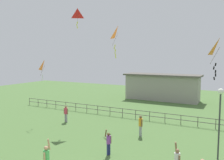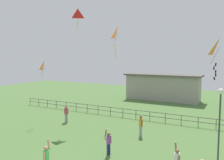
{
  "view_description": "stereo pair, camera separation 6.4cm",
  "coord_description": "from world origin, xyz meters",
  "px_view_note": "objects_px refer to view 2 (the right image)",
  "views": [
    {
      "loc": [
        6.54,
        -8.62,
        6.45
      ],
      "look_at": [
        -0.81,
        5.26,
        4.91
      ],
      "focal_mm": 38.1,
      "sensor_mm": 36.0,
      "label": 1
    },
    {
      "loc": [
        6.6,
        -8.59,
        6.45
      ],
      "look_at": [
        -0.81,
        5.26,
        4.91
      ],
      "focal_mm": 38.1,
      "sensor_mm": 36.0,
      "label": 2
    }
  ],
  "objects_px": {
    "kite_3": "(78,14)",
    "kite_5": "(220,49)",
    "person_4": "(66,113)",
    "kite_4": "(118,34)",
    "person_0": "(108,142)",
    "kite_0": "(45,66)",
    "person_2": "(141,125)",
    "lamppost": "(220,108)",
    "person_1": "(46,159)"
  },
  "relations": [
    {
      "from": "lamppost",
      "to": "kite_3",
      "type": "xyz_separation_m",
      "value": [
        -12.96,
        3.13,
        7.26
      ]
    },
    {
      "from": "lamppost",
      "to": "kite_3",
      "type": "relative_size",
      "value": 2.43
    },
    {
      "from": "person_1",
      "to": "kite_4",
      "type": "bearing_deg",
      "value": 97.57
    },
    {
      "from": "person_4",
      "to": "person_1",
      "type": "bearing_deg",
      "value": -56.53
    },
    {
      "from": "person_4",
      "to": "person_0",
      "type": "bearing_deg",
      "value": -33.22
    },
    {
      "from": "lamppost",
      "to": "kite_0",
      "type": "bearing_deg",
      "value": 174.22
    },
    {
      "from": "person_4",
      "to": "kite_5",
      "type": "height_order",
      "value": "kite_5"
    },
    {
      "from": "person_1",
      "to": "kite_5",
      "type": "bearing_deg",
      "value": 42.2
    },
    {
      "from": "kite_3",
      "to": "person_2",
      "type": "bearing_deg",
      "value": -10.41
    },
    {
      "from": "kite_3",
      "to": "kite_5",
      "type": "height_order",
      "value": "kite_3"
    },
    {
      "from": "person_0",
      "to": "person_2",
      "type": "height_order",
      "value": "person_0"
    },
    {
      "from": "kite_3",
      "to": "kite_5",
      "type": "xyz_separation_m",
      "value": [
        12.76,
        -2.83,
        -3.59
      ]
    },
    {
      "from": "person_1",
      "to": "kite_4",
      "type": "distance_m",
      "value": 13.94
    },
    {
      "from": "person_1",
      "to": "kite_4",
      "type": "xyz_separation_m",
      "value": [
        -1.54,
        11.58,
        7.6
      ]
    },
    {
      "from": "person_0",
      "to": "person_1",
      "type": "relative_size",
      "value": 0.86
    },
    {
      "from": "kite_0",
      "to": "person_2",
      "type": "bearing_deg",
      "value": 1.31
    },
    {
      "from": "kite_3",
      "to": "person_0",
      "type": "bearing_deg",
      "value": -41.29
    },
    {
      "from": "person_4",
      "to": "kite_0",
      "type": "distance_m",
      "value": 5.05
    },
    {
      "from": "person_1",
      "to": "person_4",
      "type": "relative_size",
      "value": 1.23
    },
    {
      "from": "lamppost",
      "to": "person_4",
      "type": "relative_size",
      "value": 2.71
    },
    {
      "from": "person_2",
      "to": "kite_3",
      "type": "bearing_deg",
      "value": 169.59
    },
    {
      "from": "person_1",
      "to": "person_4",
      "type": "xyz_separation_m",
      "value": [
        -5.97,
        9.02,
        -0.07
      ]
    },
    {
      "from": "person_4",
      "to": "kite_4",
      "type": "bearing_deg",
      "value": 29.97
    },
    {
      "from": "person_4",
      "to": "kite_5",
      "type": "distance_m",
      "value": 15.1
    },
    {
      "from": "lamppost",
      "to": "kite_0",
      "type": "xyz_separation_m",
      "value": [
        -15.88,
        1.61,
        2.28
      ]
    },
    {
      "from": "person_4",
      "to": "kite_4",
      "type": "relative_size",
      "value": 0.54
    },
    {
      "from": "lamppost",
      "to": "person_4",
      "type": "height_order",
      "value": "lamppost"
    },
    {
      "from": "person_0",
      "to": "kite_3",
      "type": "relative_size",
      "value": 0.95
    },
    {
      "from": "kite_3",
      "to": "kite_5",
      "type": "relative_size",
      "value": 0.71
    },
    {
      "from": "person_0",
      "to": "person_1",
      "type": "height_order",
      "value": "person_1"
    },
    {
      "from": "person_1",
      "to": "person_2",
      "type": "height_order",
      "value": "person_1"
    },
    {
      "from": "person_4",
      "to": "kite_5",
      "type": "xyz_separation_m",
      "value": [
        13.71,
        -2.0,
        5.99
      ]
    },
    {
      "from": "kite_3",
      "to": "kite_4",
      "type": "xyz_separation_m",
      "value": [
        3.47,
        1.72,
        -1.91
      ]
    },
    {
      "from": "lamppost",
      "to": "person_0",
      "type": "relative_size",
      "value": 2.57
    },
    {
      "from": "person_0",
      "to": "kite_5",
      "type": "distance_m",
      "value": 9.17
    },
    {
      "from": "kite_4",
      "to": "person_4",
      "type": "bearing_deg",
      "value": -150.03
    },
    {
      "from": "person_4",
      "to": "kite_4",
      "type": "distance_m",
      "value": 9.22
    },
    {
      "from": "person_4",
      "to": "lamppost",
      "type": "bearing_deg",
      "value": -9.39
    },
    {
      "from": "kite_3",
      "to": "kite_4",
      "type": "relative_size",
      "value": 0.61
    },
    {
      "from": "kite_4",
      "to": "person_2",
      "type": "bearing_deg",
      "value": -40.07
    },
    {
      "from": "person_0",
      "to": "person_1",
      "type": "distance_m",
      "value": 4.4
    },
    {
      "from": "kite_5",
      "to": "person_4",
      "type": "bearing_deg",
      "value": 171.71
    },
    {
      "from": "person_0",
      "to": "kite_0",
      "type": "xyz_separation_m",
      "value": [
        -9.45,
        4.21,
        4.68
      ]
    },
    {
      "from": "person_2",
      "to": "kite_0",
      "type": "distance_m",
      "value": 10.98
    },
    {
      "from": "lamppost",
      "to": "kite_4",
      "type": "distance_m",
      "value": 11.92
    },
    {
      "from": "person_0",
      "to": "kite_3",
      "type": "xyz_separation_m",
      "value": [
        -6.53,
        5.73,
        9.66
      ]
    },
    {
      "from": "kite_5",
      "to": "kite_4",
      "type": "bearing_deg",
      "value": 153.9
    },
    {
      "from": "person_1",
      "to": "kite_3",
      "type": "distance_m",
      "value": 14.59
    },
    {
      "from": "person_1",
      "to": "person_2",
      "type": "bearing_deg",
      "value": 76.56
    },
    {
      "from": "kite_3",
      "to": "kite_4",
      "type": "distance_m",
      "value": 4.32
    }
  ]
}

